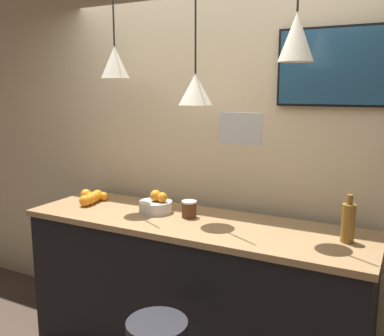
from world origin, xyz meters
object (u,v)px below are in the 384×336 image
(fruit_bowl, at_px, (156,204))
(juice_bottle, at_px, (348,222))
(mounted_tv, at_px, (340,67))
(spread_jar, at_px, (189,209))

(fruit_bowl, height_order, juice_bottle, juice_bottle)
(juice_bottle, height_order, mounted_tv, mounted_tv)
(mounted_tv, bearing_deg, fruit_bowl, -162.61)
(fruit_bowl, relative_size, spread_jar, 2.04)
(spread_jar, bearing_deg, mounted_tv, 22.20)
(juice_bottle, bearing_deg, fruit_bowl, -179.98)
(juice_bottle, distance_m, mounted_tv, 0.95)
(fruit_bowl, xyz_separation_m, mounted_tv, (1.12, 0.35, 0.93))
(mounted_tv, bearing_deg, juice_bottle, -66.84)
(spread_jar, xyz_separation_m, mounted_tv, (0.86, 0.35, 0.93))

